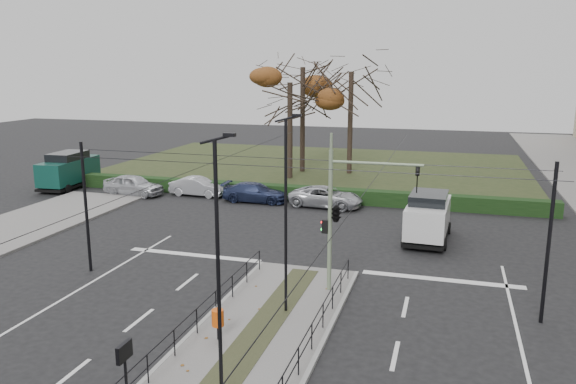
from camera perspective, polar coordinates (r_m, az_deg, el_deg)
name	(u,v)px	position (r m, az deg, el deg)	size (l,w,h in m)	color
ground	(276,313)	(21.91, -1.24, -12.22)	(140.00, 140.00, 0.00)	black
median_island	(254,341)	(19.75, -3.49, -14.91)	(4.40, 15.00, 0.14)	#615E5C
park	(317,167)	(53.17, 2.98, 2.55)	(38.00, 26.00, 0.10)	#263118
hedge	(274,191)	(40.40, -1.42, 0.06)	(38.00, 1.00, 1.00)	black
median_railing	(252,318)	(19.27, -3.63, -12.65)	(4.14, 13.24, 0.92)	black
catenary	(288,216)	(22.21, -0.02, -2.48)	(20.00, 34.00, 6.00)	black
traffic_light	(338,211)	(22.68, 5.15, -1.90)	(3.98, 2.24, 5.85)	gray
litter_bin	(218,318)	(19.52, -7.15, -12.61)	(0.42, 0.42, 1.07)	black
info_panel	(125,361)	(15.26, -16.26, -16.18)	(0.13, 0.60, 2.30)	black
streetlamp_median_near	(219,270)	(15.10, -7.05, -7.88)	(0.62, 0.13, 7.42)	black
streetlamp_median_far	(286,214)	(20.49, -0.18, -2.30)	(0.62, 0.13, 7.45)	black
parked_car_first	(133,185)	(42.85, -15.43, 0.70)	(1.82, 4.52, 1.54)	#B5B7BD
parked_car_second	(198,187)	(41.67, -9.14, 0.55)	(1.45, 4.16, 1.37)	#B5B7BD
parked_car_third	(255,192)	(39.33, -3.34, -0.04)	(1.88, 4.62, 1.34)	#1F284A
parked_car_fourth	(326,197)	(37.91, 3.89, -0.49)	(2.28, 4.95, 1.38)	#B5B7BD
white_van	(428,216)	(31.31, 14.03, -2.36)	(2.48, 5.10, 2.61)	silver
green_van	(69,169)	(47.09, -21.37, 2.14)	(2.60, 5.89, 2.81)	#0C372E
rust_tree	(303,67)	(49.90, 1.52, 12.56)	(9.19, 9.19, 12.08)	black
bare_tree_center	(351,79)	(49.24, 6.45, 11.32)	(9.02, 9.02, 11.71)	black
bare_tree_near	(290,90)	(46.77, 0.20, 10.35)	(5.68, 5.68, 10.57)	black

